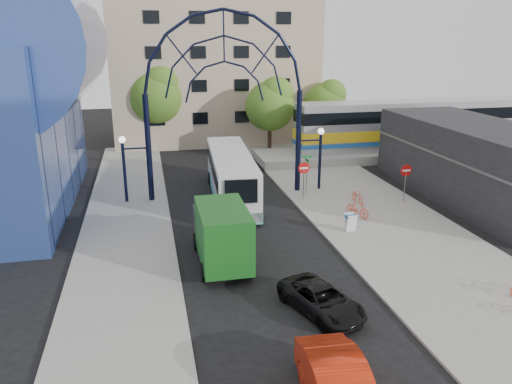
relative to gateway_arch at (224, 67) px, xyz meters
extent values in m
plane|color=black|center=(0.00, -14.00, -8.56)|extent=(120.00, 120.00, 0.00)
cube|color=gray|center=(8.00, -10.00, -8.50)|extent=(8.00, 56.00, 0.12)
cube|color=gray|center=(-6.50, -8.00, -8.50)|extent=(5.00, 50.00, 0.12)
cylinder|color=black|center=(-5.00, 0.00, -5.06)|extent=(0.36, 0.36, 7.00)
cylinder|color=black|center=(5.00, 0.00, -5.06)|extent=(0.36, 0.36, 7.00)
cylinder|color=black|center=(-6.60, 0.00, -6.56)|extent=(0.20, 0.20, 4.00)
cylinder|color=black|center=(6.60, 0.00, -6.56)|extent=(0.20, 0.20, 4.00)
sphere|color=white|center=(-6.60, 0.00, -4.36)|extent=(0.44, 0.44, 0.44)
sphere|color=white|center=(6.60, 0.00, -4.36)|extent=(0.44, 0.44, 0.44)
cylinder|color=slate|center=(4.80, -2.00, -7.34)|extent=(0.06, 0.06, 2.20)
cylinder|color=red|center=(4.80, -2.00, -6.34)|extent=(0.80, 0.04, 0.80)
cube|color=white|center=(4.80, -2.03, -6.34)|extent=(0.55, 0.02, 0.12)
cylinder|color=slate|center=(11.00, -4.00, -7.34)|extent=(0.06, 0.06, 2.20)
cylinder|color=red|center=(11.00, -4.00, -6.34)|extent=(0.76, 0.04, 0.76)
cube|color=white|center=(11.00, -4.03, -6.34)|extent=(0.55, 0.02, 0.12)
cylinder|color=slate|center=(5.20, -1.40, -7.04)|extent=(0.05, 0.05, 2.80)
cube|color=#146626|center=(5.20, -1.40, -5.74)|extent=(0.70, 0.03, 0.18)
cube|color=#146626|center=(5.20, -1.40, -5.99)|extent=(0.03, 0.70, 0.18)
cube|color=white|center=(5.60, -8.20, -7.94)|extent=(0.55, 0.26, 0.99)
cube|color=white|center=(5.60, -7.85, -7.94)|extent=(0.55, 0.26, 0.99)
cube|color=#1E59A5|center=(5.60, -8.02, -7.61)|extent=(0.55, 0.42, 0.14)
cylinder|color=#314B96|center=(-12.00, 1.00, 1.44)|extent=(9.00, 16.00, 9.00)
cube|color=black|center=(16.00, -4.00, -6.06)|extent=(6.00, 16.00, 5.00)
cube|color=tan|center=(2.00, 21.00, -1.56)|extent=(20.00, 12.00, 14.00)
cube|color=gray|center=(20.00, 8.00, -8.16)|extent=(32.00, 5.00, 0.80)
cube|color=#B7B7BC|center=(20.00, 8.00, -5.66)|extent=(25.00, 3.00, 4.20)
cube|color=gold|center=(20.00, 8.00, -6.26)|extent=(25.10, 3.05, 0.90)
cube|color=black|center=(20.00, 8.00, -4.66)|extent=(25.05, 3.05, 1.00)
cube|color=#1E59A5|center=(20.00, 8.00, -6.96)|extent=(25.10, 3.05, 0.35)
cylinder|color=#382314|center=(6.00, 12.00, -7.30)|extent=(0.36, 0.36, 2.52)
sphere|color=#36681B|center=(6.00, 12.00, -4.22)|extent=(4.48, 4.48, 4.48)
sphere|color=#36681B|center=(6.50, 11.70, -3.10)|extent=(3.08, 3.08, 3.08)
cylinder|color=#382314|center=(-4.00, 16.00, -7.12)|extent=(0.36, 0.36, 2.88)
sphere|color=#36681B|center=(-4.00, 16.00, -3.60)|extent=(5.12, 5.12, 5.12)
sphere|color=#36681B|center=(-3.50, 15.70, -2.32)|extent=(3.52, 3.52, 3.52)
cylinder|color=#382314|center=(12.00, 14.00, -7.39)|extent=(0.36, 0.36, 2.34)
sphere|color=#36681B|center=(12.00, 14.00, -4.53)|extent=(4.16, 4.16, 4.16)
sphere|color=#36681B|center=(12.50, 13.70, -3.49)|extent=(2.86, 2.86, 2.86)
cube|color=silver|center=(0.24, -0.52, -6.86)|extent=(3.27, 11.31, 2.81)
cube|color=#57C3B9|center=(0.24, -0.52, -8.02)|extent=(3.30, 11.31, 0.68)
cube|color=black|center=(0.24, -0.52, -6.28)|extent=(3.30, 11.09, 0.87)
cube|color=black|center=(-0.17, -6.16, -6.32)|extent=(1.84, 0.27, 1.36)
cube|color=black|center=(0.63, 4.99, -7.00)|extent=(2.33, 0.34, 1.55)
cylinder|color=black|center=(-0.72, 3.01, -8.09)|extent=(0.34, 0.95, 0.93)
cylinder|color=black|center=(1.69, 2.84, -8.09)|extent=(0.34, 0.95, 0.93)
cylinder|color=black|center=(-1.26, -4.56, -8.09)|extent=(0.34, 0.95, 0.93)
cylinder|color=black|center=(1.15, -4.73, -8.09)|extent=(0.34, 0.95, 0.93)
cube|color=black|center=(-1.91, -8.13, -7.56)|extent=(2.11, 2.20, 2.00)
cube|color=black|center=(-1.90, -7.04, -7.15)|extent=(1.82, 0.10, 0.91)
cube|color=#165619|center=(-1.93, -10.86, -6.83)|extent=(2.21, 4.20, 2.55)
cylinder|color=black|center=(-2.96, -8.40, -8.12)|extent=(0.24, 0.87, 0.87)
cylinder|color=black|center=(-0.87, -8.41, -8.12)|extent=(0.24, 0.87, 0.87)
cylinder|color=black|center=(-2.98, -11.95, -8.12)|extent=(0.24, 0.87, 0.87)
cylinder|color=black|center=(-0.89, -11.96, -8.12)|extent=(0.24, 0.87, 0.87)
imported|color=black|center=(1.21, -15.56, -8.00)|extent=(3.06, 4.40, 1.12)
imported|color=#EE5E2F|center=(8.09, -3.27, -8.03)|extent=(0.59, 1.55, 0.81)
imported|color=#F75431|center=(6.89, -6.00, -7.92)|extent=(1.18, 1.77, 1.04)
camera|label=1|loc=(-5.07, -31.97, 1.90)|focal=35.00mm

